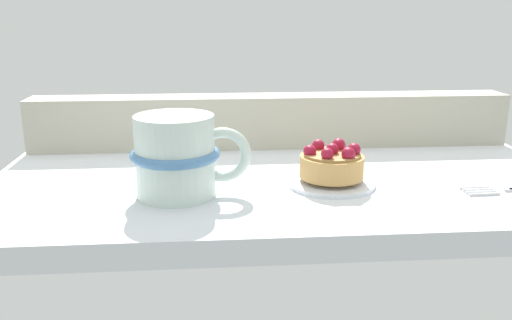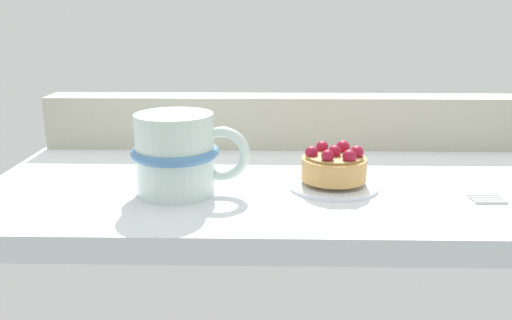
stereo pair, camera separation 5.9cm
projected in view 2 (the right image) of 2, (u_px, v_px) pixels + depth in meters
The scene contains 5 objects.
ground_plane at pixel (289, 188), 65.33cm from camera, with size 70.55×36.23×2.67cm, color silver.
window_rail_back at pixel (286, 121), 78.71cm from camera, with size 69.14×5.56×7.48cm, color #B2AD99.
dessert_plate at pixel (333, 184), 61.16cm from camera, with size 10.07×10.07×0.99cm.
raspberry_tart at pixel (334, 165), 60.59cm from camera, with size 7.31×7.31×4.04cm.
coffee_mug at pixel (178, 154), 58.47cm from camera, with size 12.96×9.61×8.84cm.
Camera 2 is at (-2.66, -62.04, 19.65)cm, focal length 37.82 mm.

